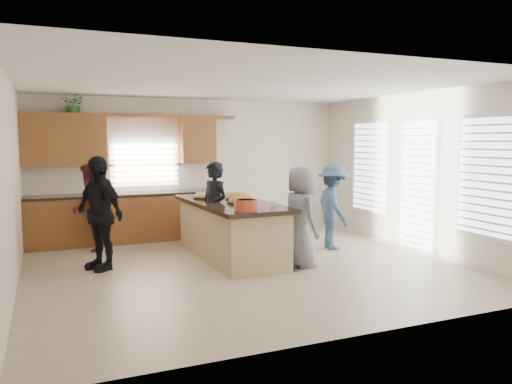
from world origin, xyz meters
name	(u,v)px	position (x,y,z in m)	size (l,w,h in m)	color
floor	(247,267)	(0.00, 0.00, 0.00)	(6.50, 6.50, 0.00)	#C1AA90
room_shell	(246,144)	(0.00, 0.00, 1.90)	(6.52, 6.02, 2.81)	silver
back_cabinetry	(124,195)	(-1.47, 2.73, 0.91)	(4.08, 0.66, 2.46)	brown
right_wall_glazing	(419,176)	(3.22, -0.13, 1.34)	(0.06, 4.00, 2.25)	white
island	(231,231)	(-0.02, 0.66, 0.45)	(1.25, 2.74, 0.95)	tan
platter_front	(240,201)	(0.06, 0.43, 0.98)	(0.45, 0.45, 0.18)	black
platter_mid	(239,197)	(0.23, 0.93, 0.98)	(0.47, 0.47, 0.19)	black
platter_back	(204,197)	(-0.29, 1.31, 0.98)	(0.38, 0.38, 0.16)	black
salad_bowl	(246,205)	(-0.19, -0.45, 1.04)	(0.34, 0.34, 0.17)	#C34623
clear_cup	(273,204)	(0.32, -0.26, 1.00)	(0.08, 0.08, 0.10)	white
plate_stack	(202,194)	(-0.20, 1.71, 0.98)	(0.21, 0.21, 0.05)	#B191D4
flower_vase	(211,182)	(0.03, 1.91, 1.18)	(0.14, 0.14, 0.44)	silver
potted_plant	(74,104)	(-2.30, 2.82, 2.62)	(0.40, 0.35, 0.45)	#2D6629
woman_left_back	(214,209)	(-0.25, 0.85, 0.81)	(0.59, 0.39, 1.61)	black
woman_left_mid	(91,207)	(-2.12, 2.12, 0.78)	(0.76, 0.59, 1.57)	maroon
woman_left_front	(99,213)	(-2.11, 0.74, 0.87)	(1.02, 0.42, 1.74)	black
woman_right_back	(333,207)	(1.92, 0.59, 0.77)	(1.00, 0.57, 1.55)	#335071
woman_right_front	(300,217)	(0.78, -0.29, 0.79)	(0.77, 0.50, 1.57)	slate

